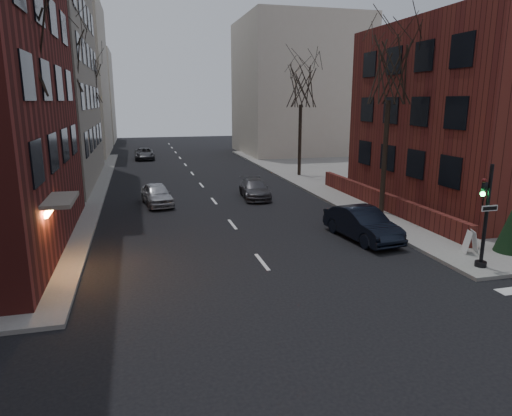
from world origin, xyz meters
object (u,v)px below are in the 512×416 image
(sandwich_board, at_px, (471,242))
(tree_left_b, at_px, (62,59))
(traffic_signal, at_px, (484,223))
(tree_right_a, at_px, (390,70))
(parked_sedan, at_px, (362,224))
(streetlamp_near, at_px, (71,142))
(tree_right_b, at_px, (301,86))
(car_lane_far, at_px, (144,154))
(tree_left_a, at_px, (13,43))
(tree_left_c, at_px, (86,82))
(streetlamp_far, at_px, (98,124))
(car_lane_gray, at_px, (255,189))
(car_lane_silver, at_px, (157,194))

(sandwich_board, bearing_deg, tree_left_b, 157.72)
(traffic_signal, relative_size, tree_right_a, 0.41)
(parked_sedan, bearing_deg, streetlamp_near, 141.67)
(tree_left_b, xyz_separation_m, sandwich_board, (17.55, -15.47, -8.28))
(tree_left_b, xyz_separation_m, tree_right_b, (17.60, 6.00, -1.33))
(streetlamp_near, distance_m, car_lane_far, 26.24)
(tree_left_a, relative_size, car_lane_far, 2.25)
(tree_right_a, relative_size, car_lane_far, 2.14)
(tree_left_c, relative_size, streetlamp_near, 1.55)
(tree_left_c, bearing_deg, tree_right_a, -51.34)
(tree_right_a, xyz_separation_m, sandwich_board, (-0.05, -7.47, -7.40))
(car_lane_far, bearing_deg, streetlamp_far, -127.47)
(tree_right_b, xyz_separation_m, parked_sedan, (-3.38, -18.16, -6.82))
(tree_left_a, bearing_deg, tree_left_c, 90.00)
(tree_left_a, height_order, tree_right_a, tree_left_a)
(tree_right_b, bearing_deg, car_lane_gray, -127.72)
(streetlamp_far, distance_m, car_lane_far, 7.92)
(tree_left_c, distance_m, parked_sedan, 30.64)
(tree_left_c, xyz_separation_m, parked_sedan, (14.22, -26.16, -7.27))
(traffic_signal, relative_size, tree_left_a, 0.39)
(tree_left_a, bearing_deg, sandwich_board, -11.19)
(car_lane_gray, bearing_deg, car_lane_far, 110.89)
(streetlamp_far, distance_m, sandwich_board, 35.93)
(car_lane_silver, bearing_deg, sandwich_board, -54.71)
(car_lane_far, bearing_deg, tree_right_b, -51.37)
(parked_sedan, xyz_separation_m, sandwich_board, (3.33, -3.32, -0.13))
(streetlamp_near, relative_size, car_lane_far, 1.38)
(streetlamp_far, bearing_deg, tree_left_c, -106.70)
(tree_left_c, xyz_separation_m, streetlamp_near, (0.60, -18.00, -3.79))
(tree_left_b, relative_size, tree_right_b, 1.18)
(car_lane_far, bearing_deg, car_lane_silver, -89.85)
(tree_left_a, xyz_separation_m, streetlamp_far, (0.60, 28.00, -4.23))
(streetlamp_near, bearing_deg, traffic_signal, -38.87)
(tree_right_a, bearing_deg, tree_left_a, -167.20)
(streetlamp_far, bearing_deg, car_lane_far, 53.12)
(car_lane_silver, height_order, car_lane_far, car_lane_silver)
(parked_sedan, bearing_deg, streetlamp_far, 108.40)
(tree_left_c, distance_m, tree_right_a, 28.17)
(tree_left_b, height_order, tree_right_b, tree_left_b)
(tree_right_a, distance_m, car_lane_gray, 11.41)
(tree_left_b, distance_m, streetlamp_near, 6.18)
(tree_left_c, bearing_deg, sandwich_board, -59.23)
(tree_left_a, bearing_deg, streetlamp_far, 88.77)
(streetlamp_far, distance_m, car_lane_silver, 19.10)
(tree_left_b, relative_size, car_lane_silver, 2.69)
(streetlamp_far, xyz_separation_m, car_lane_far, (4.23, 5.64, -3.60))
(tree_left_c, bearing_deg, car_lane_silver, -72.40)
(tree_left_b, xyz_separation_m, car_lane_gray, (11.64, -1.71, -8.30))
(tree_right_b, distance_m, car_lane_far, 21.35)
(tree_left_a, height_order, streetlamp_far, tree_left_a)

